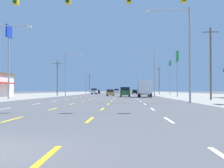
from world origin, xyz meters
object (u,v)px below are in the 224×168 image
pole_sign_left_row_1 (9,44)px  streetlight_right_row_1 (153,71)px  hatchback_center_turn_mid (110,93)px  pole_sign_right_row_1 (177,62)px  pole_sign_right_row_2 (170,68)px  streetlight_left_row_0 (2,57)px  sedan_inner_right_far (125,92)px  hatchback_far_right_farther (135,92)px  streetlight_right_row_2 (143,79)px  sedan_far_left_farthest (98,92)px  streetlight_left_row_2 (87,80)px  suv_inner_right_near (125,92)px  suv_center_turn_distant_a (117,91)px  hatchback_inner_right_distant_b (124,92)px  suv_far_left_midfar (94,91)px  streetlight_left_row_1 (67,71)px  streetlight_right_row_0 (185,47)px  box_truck_far_right_nearest (144,88)px

pole_sign_left_row_1 → streetlight_right_row_1: (23.61, 23.94, -2.49)m
hatchback_center_turn_mid → pole_sign_right_row_1: (14.25, -9.30, 6.31)m
pole_sign_right_row_2 → streetlight_left_row_0: 66.18m
sedan_inner_right_far → hatchback_far_right_farther: hatchback_far_right_farther is taller
pole_sign_right_row_1 → streetlight_right_row_2: (-4.56, 41.46, -1.66)m
sedan_inner_right_far → sedan_far_left_farthest: (-10.53, 11.66, 0.00)m
streetlight_left_row_2 → streetlight_left_row_0: bearing=-90.0°
suv_inner_right_near → suv_center_turn_distant_a: size_ratio=1.00×
hatchback_inner_right_distant_b → streetlight_left_row_2: (-13.22, -33.44, 4.28)m
hatchback_inner_right_distant_b → streetlight_right_row_2: 34.34m
streetlight_left_row_0 → streetlight_right_row_1: bearing=61.3°
suv_inner_right_near → streetlight_left_row_0: bearing=-114.6°
sedan_far_left_farthest → streetlight_right_row_2: size_ratio=0.49×
suv_far_left_midfar → streetlight_left_row_0: streetlight_left_row_0 is taller
streetlight_left_row_0 → streetlight_left_row_1: streetlight_left_row_1 is taller
hatchback_far_right_farther → sedan_far_left_farthest: size_ratio=0.87×
streetlight_right_row_0 → streetlight_left_row_1: streetlight_right_row_0 is taller
hatchback_center_turn_mid → hatchback_far_right_farther: same height
sedan_far_left_farthest → streetlight_right_row_1: streetlight_right_row_1 is taller
hatchback_center_turn_mid → suv_far_left_midfar: (-6.99, 30.67, 0.24)m
sedan_far_left_farthest → pole_sign_right_row_1: (21.17, -52.00, 6.34)m
suv_inner_right_near → streetlight_right_row_2: 43.25m
box_truck_far_right_nearest → pole_sign_left_row_1: 25.93m
streetlight_right_row_0 → suv_center_turn_distant_a: bearing=95.7°
streetlight_left_row_2 → streetlight_right_row_2: (19.48, 0.00, 0.37)m
pole_sign_right_row_1 → streetlight_left_row_1: streetlight_left_row_1 is taller
box_truck_far_right_nearest → hatchback_center_turn_mid: 15.48m
box_truck_far_right_nearest → suv_far_left_midfar: bearing=107.8°
suv_center_turn_distant_a → streetlight_right_row_2: size_ratio=0.53×
box_truck_far_right_nearest → pole_sign_right_row_2: pole_sign_right_row_2 is taller
pole_sign_right_row_2 → streetlight_right_row_0: (-7.77, -60.25, -2.31)m
sedan_inner_right_far → sedan_far_left_farthest: bearing=132.1°
pole_sign_left_row_1 → streetlight_left_row_0: 12.88m
suv_far_left_midfar → sedan_inner_right_far: (10.60, 0.37, -0.27)m
streetlight_left_row_1 → hatchback_inner_right_distant_b: bearing=79.2°
streetlight_left_row_2 → streetlight_right_row_2: bearing=0.0°
hatchback_center_turn_mid → streetlight_left_row_1: bearing=-159.9°
pole_sign_right_row_1 → streetlight_right_row_0: streetlight_right_row_0 is taller
suv_far_left_midfar → streetlight_left_row_1: size_ratio=0.50×
pole_sign_right_row_2 → streetlight_right_row_1: 25.80m
sedan_inner_right_far → hatchback_inner_right_distant_b: (-0.17, 34.56, 0.03)m
suv_center_turn_distant_a → pole_sign_right_row_2: 42.07m
sedan_inner_right_far → pole_sign_left_row_1: bearing=-106.5°
hatchback_far_right_farther → pole_sign_right_row_2: pole_sign_right_row_2 is taller
suv_center_turn_distant_a → streetlight_right_row_1: streetlight_right_row_1 is taller
pole_sign_left_row_1 → streetlight_right_row_2: pole_sign_left_row_1 is taller
hatchback_center_turn_mid → hatchback_inner_right_distant_b: bearing=87.0°
pole_sign_right_row_2 → streetlight_left_row_0: bearing=-114.3°
pole_sign_right_row_2 → streetlight_left_row_2: size_ratio=1.19×
streetlight_left_row_0 → pole_sign_left_row_1: bearing=108.9°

